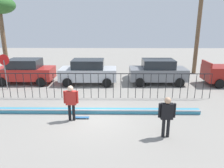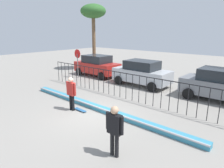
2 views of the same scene
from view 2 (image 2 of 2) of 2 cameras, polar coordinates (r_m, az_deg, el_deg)
The scene contains 11 objects.
ground_plane at distance 10.13m, azimuth -5.95°, elevation -8.37°, with size 60.00×60.00×0.00m, color gray.
bowl_coping_ledge at distance 10.42m, azimuth -3.88°, elevation -6.93°, with size 11.00×0.40×0.27m.
perimeter_fence at distance 11.84m, azimuth 4.10°, elevation 0.29°, with size 14.04×0.04×1.61m.
skateboarder at distance 10.32m, azimuth -11.72°, elevation -1.90°, with size 0.71×0.27×1.77m.
skateboard at distance 10.45m, azimuth -9.19°, elevation -7.39°, with size 0.80×0.20×0.07m.
camera_operator at distance 6.44m, azimuth 0.73°, elevation -12.28°, with size 0.71×0.27×1.76m.
parked_car_red at distance 18.21m, azimuth -4.38°, elevation 5.40°, with size 4.30×2.12×1.90m.
parked_car_silver at distance 15.05m, azimuth 8.57°, elevation 3.22°, with size 4.30×2.12×1.90m.
parked_car_gray at distance 13.18m, azimuth 28.84°, elevation -0.19°, with size 4.30×2.12×1.90m.
stop_sign at distance 17.57m, azimuth -9.93°, elevation 6.99°, with size 0.76×0.07×2.50m.
palm_tree_short at distance 21.11m, azimuth -5.45°, elevation 19.64°, with size 2.56×2.56×6.66m.
Camera 2 is at (6.84, -6.30, 4.01)m, focal length 31.59 mm.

